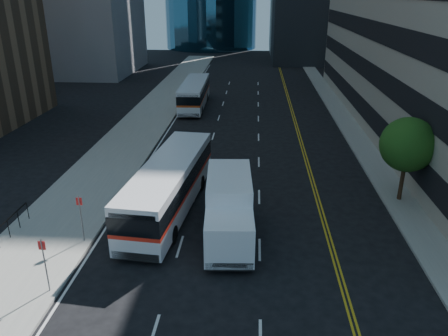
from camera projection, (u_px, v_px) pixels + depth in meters
name	position (u px, v px, depth m)	size (l,w,h in m)	color
ground	(249.00, 273.00, 19.84)	(160.00, 160.00, 0.00)	black
sidewalk_west	(148.00, 119.00, 43.60)	(5.00, 90.00, 0.15)	gray
sidewalk_east	(346.00, 122.00, 42.33)	(2.00, 90.00, 0.15)	gray
street_tree	(408.00, 145.00, 25.27)	(3.20, 3.20, 5.10)	#332114
bus_front	(169.00, 185.00, 24.96)	(3.64, 11.74, 2.98)	silver
bus_rear	(194.00, 93.00, 47.67)	(2.55, 10.85, 2.79)	white
box_truck	(229.00, 209.00, 22.12)	(2.66, 6.71, 3.15)	white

